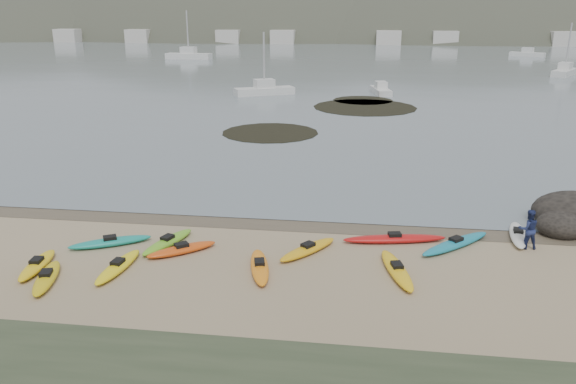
# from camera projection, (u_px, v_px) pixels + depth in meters

# --- Properties ---
(ground) EXTENTS (600.00, 600.00, 0.00)m
(ground) POSITION_uv_depth(u_px,v_px,m) (288.00, 221.00, 27.73)
(ground) COLOR tan
(ground) RESTS_ON ground
(wet_sand) EXTENTS (60.00, 60.00, 0.00)m
(wet_sand) POSITION_uv_depth(u_px,v_px,m) (287.00, 223.00, 27.45)
(wet_sand) COLOR brown
(wet_sand) RESTS_ON ground
(water) EXTENTS (1200.00, 1200.00, 0.00)m
(water) POSITION_uv_depth(u_px,v_px,m) (360.00, 28.00, 310.33)
(water) COLOR slate
(water) RESTS_ON ground
(kayaks) EXTENTS (21.11, 10.12, 0.34)m
(kayaks) POSITION_uv_depth(u_px,v_px,m) (267.00, 252.00, 23.74)
(kayaks) COLOR white
(kayaks) RESTS_ON ground
(person_east) EXTENTS (0.93, 0.76, 1.78)m
(person_east) POSITION_uv_depth(u_px,v_px,m) (528.00, 229.00, 24.31)
(person_east) COLOR navy
(person_east) RESTS_ON ground
(kelp_mats) EXTENTS (17.37, 26.11, 0.04)m
(kelp_mats) POSITION_uv_depth(u_px,v_px,m) (342.00, 112.00, 56.88)
(kelp_mats) COLOR black
(kelp_mats) RESTS_ON water
(moored_boats) EXTENTS (80.18, 69.77, 1.33)m
(moored_boats) POSITION_uv_depth(u_px,v_px,m) (347.00, 64.00, 99.67)
(moored_boats) COLOR silver
(moored_boats) RESTS_ON ground
(far_hills) EXTENTS (550.00, 135.00, 80.00)m
(far_hills) POSITION_uv_depth(u_px,v_px,m) (461.00, 81.00, 210.42)
(far_hills) COLOR #384235
(far_hills) RESTS_ON ground
(far_town) EXTENTS (199.00, 5.00, 4.00)m
(far_town) POSITION_uv_depth(u_px,v_px,m) (375.00, 38.00, 162.94)
(far_town) COLOR beige
(far_town) RESTS_ON ground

